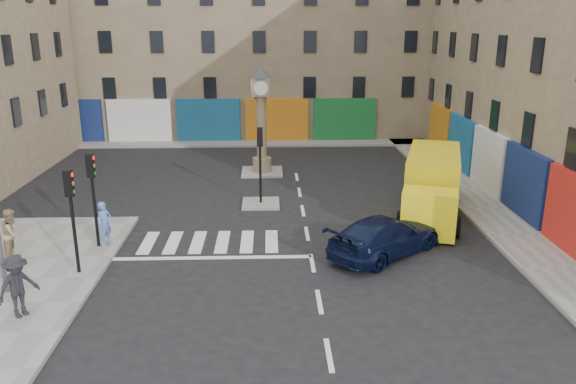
{
  "coord_description": "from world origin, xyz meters",
  "views": [
    {
      "loc": [
        -1.54,
        -18.1,
        8.62
      ],
      "look_at": [
        -0.82,
        3.53,
        2.0
      ],
      "focal_mm": 35.0,
      "sensor_mm": 36.0,
      "label": 1
    }
  ],
  "objects_px": {
    "pedestrian_tan": "(13,234)",
    "traffic_light_island": "(260,153)",
    "traffic_light_left_near": "(71,205)",
    "navy_sedan": "(385,236)",
    "pedestrian_dark": "(18,286)",
    "traffic_light_left_far": "(92,186)",
    "clock_pillar": "(261,113)",
    "pedestrian_blue": "(105,224)",
    "yellow_van": "(432,185)"
  },
  "relations": [
    {
      "from": "clock_pillar",
      "to": "yellow_van",
      "type": "xyz_separation_m",
      "value": [
        7.94,
        -7.47,
        -2.18
      ]
    },
    {
      "from": "traffic_light_left_near",
      "to": "navy_sedan",
      "type": "distance_m",
      "value": 11.41
    },
    {
      "from": "traffic_light_left_near",
      "to": "yellow_van",
      "type": "height_order",
      "value": "traffic_light_left_near"
    },
    {
      "from": "traffic_light_left_near",
      "to": "traffic_light_island",
      "type": "bearing_deg",
      "value": 51.07
    },
    {
      "from": "traffic_light_left_near",
      "to": "pedestrian_blue",
      "type": "bearing_deg",
      "value": 83.0
    },
    {
      "from": "traffic_light_left_far",
      "to": "pedestrian_blue",
      "type": "xyz_separation_m",
      "value": [
        0.3,
        0.04,
        -1.57
      ]
    },
    {
      "from": "traffic_light_left_near",
      "to": "pedestrian_dark",
      "type": "height_order",
      "value": "traffic_light_left_near"
    },
    {
      "from": "traffic_light_left_near",
      "to": "navy_sedan",
      "type": "bearing_deg",
      "value": 7.98
    },
    {
      "from": "traffic_light_left_near",
      "to": "yellow_van",
      "type": "xyz_separation_m",
      "value": [
        14.24,
        6.32,
        -1.25
      ]
    },
    {
      "from": "navy_sedan",
      "to": "pedestrian_tan",
      "type": "relative_size",
      "value": 2.66
    },
    {
      "from": "clock_pillar",
      "to": "yellow_van",
      "type": "height_order",
      "value": "clock_pillar"
    },
    {
      "from": "traffic_light_left_far",
      "to": "navy_sedan",
      "type": "height_order",
      "value": "traffic_light_left_far"
    },
    {
      "from": "traffic_light_island",
      "to": "pedestrian_dark",
      "type": "bearing_deg",
      "value": -122.95
    },
    {
      "from": "traffic_light_island",
      "to": "pedestrian_dark",
      "type": "xyz_separation_m",
      "value": [
        -7.02,
        -10.83,
        -1.47
      ]
    },
    {
      "from": "traffic_light_left_far",
      "to": "traffic_light_island",
      "type": "relative_size",
      "value": 1.0
    },
    {
      "from": "clock_pillar",
      "to": "pedestrian_dark",
      "type": "xyz_separation_m",
      "value": [
        -7.02,
        -16.83,
        -2.43
      ]
    },
    {
      "from": "pedestrian_tan",
      "to": "yellow_van",
      "type": "bearing_deg",
      "value": -75.16
    },
    {
      "from": "clock_pillar",
      "to": "pedestrian_blue",
      "type": "relative_size",
      "value": 3.39
    },
    {
      "from": "pedestrian_blue",
      "to": "clock_pillar",
      "type": "bearing_deg",
      "value": 0.11
    },
    {
      "from": "pedestrian_dark",
      "to": "navy_sedan",
      "type": "bearing_deg",
      "value": -31.42
    },
    {
      "from": "traffic_light_left_near",
      "to": "pedestrian_blue",
      "type": "distance_m",
      "value": 2.92
    },
    {
      "from": "pedestrian_tan",
      "to": "clock_pillar",
      "type": "bearing_deg",
      "value": -37.52
    },
    {
      "from": "traffic_light_left_far",
      "to": "clock_pillar",
      "type": "bearing_deg",
      "value": 61.06
    },
    {
      "from": "traffic_light_left_far",
      "to": "pedestrian_tan",
      "type": "relative_size",
      "value": 1.92
    },
    {
      "from": "traffic_light_left_far",
      "to": "pedestrian_blue",
      "type": "bearing_deg",
      "value": 7.9
    },
    {
      "from": "traffic_light_left_far",
      "to": "yellow_van",
      "type": "height_order",
      "value": "traffic_light_left_far"
    },
    {
      "from": "traffic_light_left_far",
      "to": "traffic_light_island",
      "type": "bearing_deg",
      "value": 40.6
    },
    {
      "from": "pedestrian_tan",
      "to": "traffic_light_left_far",
      "type": "bearing_deg",
      "value": -69.62
    },
    {
      "from": "clock_pillar",
      "to": "pedestrian_tan",
      "type": "distance_m",
      "value": 15.62
    },
    {
      "from": "pedestrian_tan",
      "to": "traffic_light_island",
      "type": "bearing_deg",
      "value": -55.9
    },
    {
      "from": "traffic_light_left_near",
      "to": "pedestrian_blue",
      "type": "height_order",
      "value": "traffic_light_left_near"
    },
    {
      "from": "clock_pillar",
      "to": "pedestrian_dark",
      "type": "distance_m",
      "value": 18.4
    },
    {
      "from": "clock_pillar",
      "to": "yellow_van",
      "type": "relative_size",
      "value": 0.77
    },
    {
      "from": "traffic_light_left_far",
      "to": "pedestrian_dark",
      "type": "relative_size",
      "value": 1.91
    },
    {
      "from": "traffic_light_left_near",
      "to": "clock_pillar",
      "type": "relative_size",
      "value": 0.61
    },
    {
      "from": "clock_pillar",
      "to": "navy_sedan",
      "type": "height_order",
      "value": "clock_pillar"
    },
    {
      "from": "navy_sedan",
      "to": "pedestrian_dark",
      "type": "xyz_separation_m",
      "value": [
        -11.87,
        -4.6,
        0.37
      ]
    },
    {
      "from": "yellow_van",
      "to": "pedestrian_tan",
      "type": "bearing_deg",
      "value": -145.98
    },
    {
      "from": "yellow_van",
      "to": "pedestrian_blue",
      "type": "distance_m",
      "value": 14.48
    },
    {
      "from": "navy_sedan",
      "to": "pedestrian_tan",
      "type": "bearing_deg",
      "value": 51.09
    },
    {
      "from": "pedestrian_blue",
      "to": "yellow_van",
      "type": "bearing_deg",
      "value": -46.48
    },
    {
      "from": "clock_pillar",
      "to": "pedestrian_dark",
      "type": "relative_size",
      "value": 3.14
    },
    {
      "from": "pedestrian_tan",
      "to": "pedestrian_dark",
      "type": "xyz_separation_m",
      "value": [
        2.01,
        -4.33,
        0.01
      ]
    },
    {
      "from": "navy_sedan",
      "to": "pedestrian_blue",
      "type": "relative_size",
      "value": 2.86
    },
    {
      "from": "traffic_light_island",
      "to": "navy_sedan",
      "type": "relative_size",
      "value": 0.72
    },
    {
      "from": "pedestrian_dark",
      "to": "pedestrian_tan",
      "type": "bearing_deg",
      "value": 62.37
    },
    {
      "from": "pedestrian_dark",
      "to": "pedestrian_blue",
      "type": "bearing_deg",
      "value": 26.84
    },
    {
      "from": "pedestrian_dark",
      "to": "traffic_light_left_near",
      "type": "bearing_deg",
      "value": 24.03
    },
    {
      "from": "pedestrian_tan",
      "to": "pedestrian_blue",
      "type": "bearing_deg",
      "value": -70.93
    },
    {
      "from": "traffic_light_left_far",
      "to": "pedestrian_tan",
      "type": "distance_m",
      "value": 3.31
    }
  ]
}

